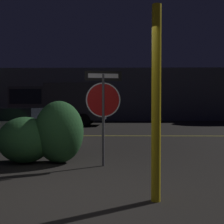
{
  "coord_description": "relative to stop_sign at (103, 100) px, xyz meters",
  "views": [
    {
      "loc": [
        0.68,
        -3.63,
        1.4
      ],
      "look_at": [
        0.56,
        4.62,
        1.16
      ],
      "focal_mm": 40.0,
      "sensor_mm": 36.0,
      "label": 1
    }
  ],
  "objects": [
    {
      "name": "yellow_pole_right",
      "position": [
        0.86,
        -2.07,
        -0.1
      ],
      "size": [
        0.14,
        0.14,
        2.82
      ],
      "primitive_type": "cylinder",
      "color": "yellow",
      "rests_on": "ground_plane"
    },
    {
      "name": "delivery_truck",
      "position": [
        -3.71,
        11.31,
        0.08
      ],
      "size": [
        6.39,
        2.6,
        2.82
      ],
      "rotation": [
        0.0,
        0.0,
        1.51
      ],
      "color": "#2D2D33",
      "rests_on": "ground_plane"
    },
    {
      "name": "ground_plane",
      "position": [
        -0.4,
        -2.03,
        -1.51
      ],
      "size": [
        260.0,
        260.0,
        0.0
      ],
      "primitive_type": "plane",
      "color": "black"
    },
    {
      "name": "hedge_bush_3",
      "position": [
        -1.08,
        0.29,
        -0.77
      ],
      "size": [
        1.17,
        0.93,
        1.49
      ],
      "primitive_type": "ellipsoid",
      "color": "#285B2D",
      "rests_on": "ground_plane"
    },
    {
      "name": "road_center_stripe",
      "position": [
        -0.4,
        5.54,
        -1.51
      ],
      "size": [
        42.37,
        0.12,
        0.01
      ],
      "primitive_type": "cube",
      "color": "gold",
      "rests_on": "ground_plane"
    },
    {
      "name": "building_backdrop",
      "position": [
        1.67,
        17.78,
        0.81
      ],
      "size": [
        36.23,
        3.28,
        4.64
      ],
      "primitive_type": "cube",
      "color": "#4C4C56",
      "rests_on": "ground_plane"
    },
    {
      "name": "hedge_bush_2",
      "position": [
        -1.9,
        0.27,
        -0.96
      ],
      "size": [
        1.29,
        1.04,
        1.11
      ],
      "primitive_type": "ellipsoid",
      "color": "#2D6633",
      "rests_on": "ground_plane"
    },
    {
      "name": "passing_car_2",
      "position": [
        -3.75,
        3.88,
        -0.86
      ],
      "size": [
        4.69,
        2.08,
        1.27
      ],
      "rotation": [
        0.0,
        0.0,
        1.59
      ],
      "color": "silver",
      "rests_on": "ground_plane"
    },
    {
      "name": "stop_sign",
      "position": [
        0.0,
        0.0,
        0.0
      ],
      "size": [
        0.83,
        0.15,
        2.16
      ],
      "rotation": [
        0.0,
        0.0,
        0.15
      ],
      "color": "#4C4C51",
      "rests_on": "ground_plane"
    }
  ]
}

